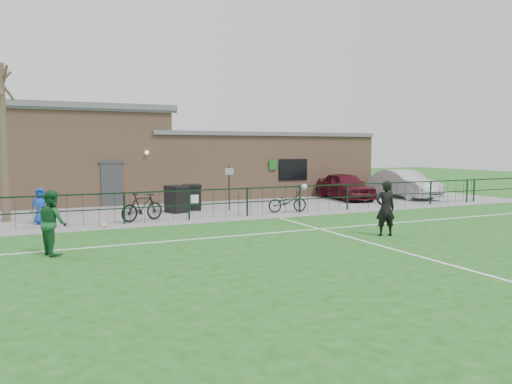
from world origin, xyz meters
name	(u,v)px	position (x,y,z in m)	size (l,w,h in m)	color
ground	(337,257)	(0.00, 0.00, 0.00)	(90.00, 90.00, 0.00)	#174F17
paving_strip	(185,204)	(0.00, 13.50, 0.01)	(34.00, 13.00, 0.02)	gray
pitch_line_touch	(227,218)	(0.00, 7.80, 0.00)	(28.00, 0.10, 0.01)	white
pitch_line_mid	(269,233)	(0.00, 4.00, 0.00)	(28.00, 0.10, 0.01)	white
pitch_line_perp	(397,250)	(2.00, 0.00, 0.00)	(0.10, 16.00, 0.01)	white
perimeter_fence	(225,203)	(0.00, 8.00, 0.60)	(28.00, 0.10, 1.20)	black
bare_tree	(3,144)	(-8.00, 10.50, 3.00)	(0.30, 0.30, 6.00)	#4A3C2D
wheelie_bin_left	(176,200)	(-1.34, 10.32, 0.57)	(0.72, 0.82, 1.09)	black
wheelie_bin_right	(192,198)	(-0.47, 10.90, 0.56)	(0.71, 0.81, 1.08)	black
sign_post	(229,188)	(1.05, 10.11, 1.02)	(0.06, 0.06, 2.00)	black
car_maroon	(345,186)	(8.55, 11.79, 0.75)	(1.73, 4.29, 1.46)	#4A0D19
car_silver	(404,184)	(12.10, 11.19, 0.80)	(1.65, 4.73, 1.56)	#B4B7BC
bicycle_d	(142,207)	(-3.25, 8.42, 0.57)	(0.51, 1.81, 1.09)	black
bicycle_e	(287,202)	(3.12, 8.42, 0.48)	(0.61, 1.75, 0.92)	black
spectator_child	(41,206)	(-6.82, 9.22, 0.69)	(0.66, 0.43, 1.35)	#123EAF
goalkeeper_kick	(383,208)	(3.17, 2.05, 0.90)	(1.63, 3.60, 1.78)	black
outfield_player	(52,222)	(-6.69, 3.46, 0.87)	(0.84, 0.66, 1.73)	#185629
ball_ground	(104,225)	(-4.84, 7.42, 0.10)	(0.20, 0.20, 0.20)	white
clubhouse	(153,159)	(-0.88, 16.50, 2.22)	(24.25, 5.40, 4.96)	#9F7759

